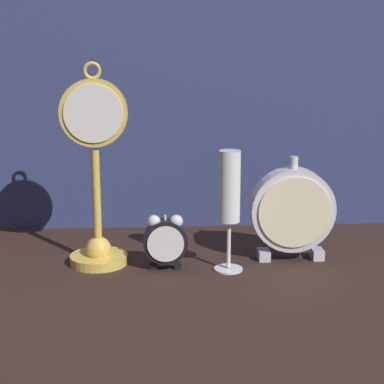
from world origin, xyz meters
The scene contains 6 objects.
ground_plane centered at (0.00, 0.00, 0.00)m, with size 4.00×4.00×0.00m, color black.
fabric_backdrop_drape centered at (0.00, 0.33, 0.34)m, with size 1.69×0.01×0.68m, color navy.
pocket_watch_on_stand centered at (-0.16, 0.10, 0.14)m, with size 0.11×0.10×0.35m.
alarm_clock_twin_bell centered at (-0.05, 0.07, 0.05)m, with size 0.08×0.03×0.10m.
mantel_clock_silver centered at (0.18, 0.10, 0.09)m, with size 0.15×0.04×0.19m.
champagne_flute centered at (0.06, 0.06, 0.13)m, with size 0.05×0.05×0.21m.
Camera 1 is at (-0.06, -0.97, 0.38)m, focal length 60.00 mm.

